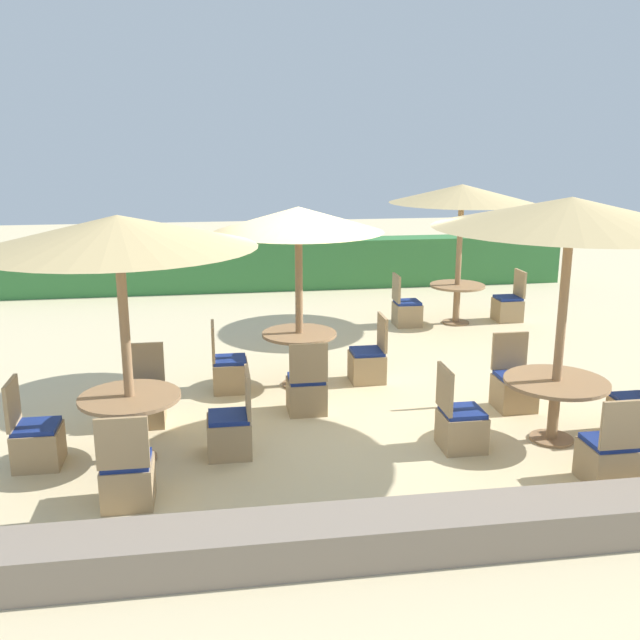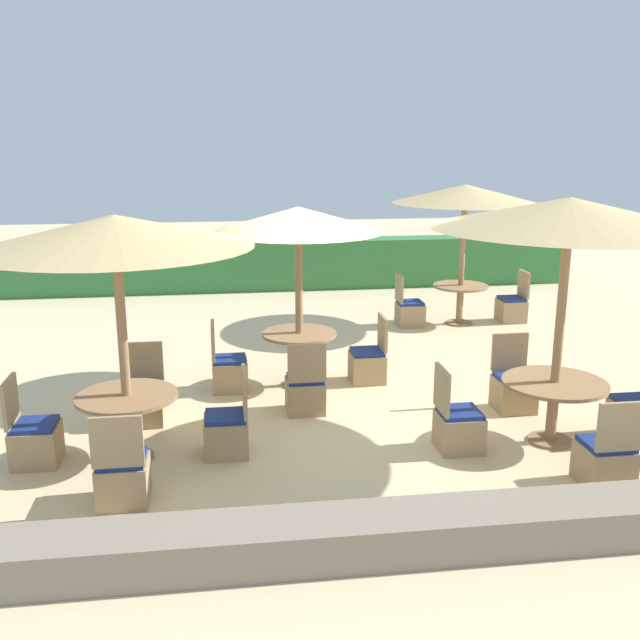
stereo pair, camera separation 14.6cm
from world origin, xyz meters
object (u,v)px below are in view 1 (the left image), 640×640
Objects in this scene: parasol_center at (298,220)px; round_table_front_left at (130,410)px; patio_chair_front_right_west at (460,425)px; round_table_back_right at (457,294)px; patio_chair_front_left_south at (128,478)px; parasol_front_left at (118,233)px; patio_chair_front_right_east at (636,413)px; round_table_front_right at (555,392)px; patio_chair_back_right_west at (406,311)px; patio_chair_front_left_west at (36,441)px; patio_chair_back_right_east at (508,306)px; parasol_front_right at (571,214)px; patio_chair_front_left_north at (145,402)px; round_table_center at (299,345)px; patio_chair_center_west at (229,371)px; patio_chair_front_left_east at (231,431)px; patio_chair_front_right_north at (514,388)px; patio_chair_center_east at (368,363)px; parasol_back_right at (462,194)px; patio_chair_front_right_south at (608,458)px; patio_chair_center_south at (307,392)px.

round_table_front_left is (-2.01, -2.03, -1.68)m from parasol_center.
patio_chair_front_right_west is 0.95× the size of round_table_back_right.
parasol_front_left is at bearing 93.02° from patio_chair_front_left_south.
patio_chair_front_right_east reaches higher than round_table_back_right.
patio_chair_back_right_west is at bearing 93.17° from round_table_front_right.
patio_chair_front_left_west is at bearing -93.41° from patio_chair_front_right_west.
parasol_front_left reaches higher than patio_chair_back_right_east.
patio_chair_front_left_south is 0.32× the size of parasol_front_right.
patio_chair_front_left_north is at bearing 165.25° from round_table_front_right.
parasol_center is 4.08m from patio_chair_front_left_south.
parasol_center is 1.67m from round_table_center.
parasol_center is 2.60× the size of patio_chair_front_left_south.
patio_chair_front_right_west is 5.43m from round_table_back_right.
parasol_front_left reaches higher than patio_chair_front_right_west.
patio_chair_center_west reaches higher than round_table_back_right.
round_table_back_right reaches higher than round_table_front_right.
patio_chair_front_right_east is (1.00, 0.00, -0.31)m from round_table_front_right.
round_table_front_right is at bearing 161.98° from patio_chair_back_right_east.
patio_chair_front_right_west is (3.48, -0.24, -0.30)m from round_table_front_left.
patio_chair_front_right_east is (5.53, 0.76, 0.00)m from patio_chair_front_left_south.
patio_chair_front_left_south and patio_chair_front_left_east have the same top height.
patio_chair_front_left_north is (1.01, 0.97, 0.00)m from patio_chair_front_left_west.
patio_chair_front_right_east is (5.58, -0.19, -2.13)m from parasol_front_left.
round_table_back_right is at bearing 82.65° from parasol_front_right.
patio_chair_front_right_north is at bearing 157.68° from patio_chair_back_right_east.
patio_chair_center_east is at bearing 125.37° from parasol_front_right.
patio_chair_center_east is 0.89× the size of round_table_front_left.
patio_chair_front_left_south is at bearing 46.34° from patio_chair_front_left_west.
patio_chair_front_right_west is 5.87m from patio_chair_back_right_east.
parasol_back_right is at bearing 82.65° from round_table_front_right.
patio_chair_center_east is (0.96, 0.03, -1.98)m from parasol_center.
patio_chair_front_right_south is 6.49m from parasol_back_right.
patio_chair_back_right_east is at bearing 71.98° from parasol_front_right.
patio_chair_front_right_south is at bearing -108.66° from patio_chair_front_left_east.
round_table_center is 1.08× the size of patio_chair_back_right_west.
patio_chair_center_east is 1.00× the size of patio_chair_front_left_north.
patio_chair_front_right_north reaches higher than round_table_front_right.
patio_chair_front_right_west is at bearing -9.03° from patio_chair_back_right_west.
patio_chair_front_right_west is (1.50, -1.30, 0.00)m from patio_chair_center_south.
round_table_center is 3.39m from parasol_front_left.
parasol_front_right is 5.13m from parasol_back_right.
patio_chair_front_right_north is at bearing 92.02° from round_table_front_right.
round_table_front_left is 7.97m from patio_chair_back_right_east.
parasol_center is at bearing 124.49° from patio_chair_back_right_east.
patio_chair_back_right_east is at bearing 34.49° from parasol_center.
round_table_back_right is 1.05× the size of patio_chair_back_right_east.
patio_chair_front_right_south is at bearing -14.92° from round_table_front_left.
patio_chair_front_right_east is (3.57, -2.22, -0.31)m from round_table_center.
patio_chair_front_left_west is (-1.98, 0.04, 0.00)m from patio_chair_front_left_east.
patio_chair_front_left_north is 1.00× the size of patio_chair_front_right_north.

